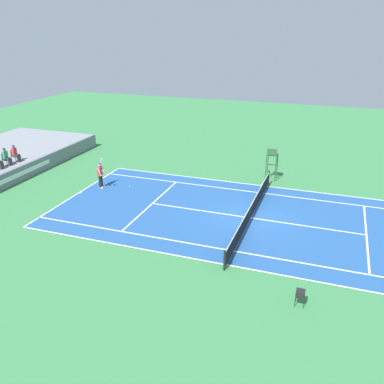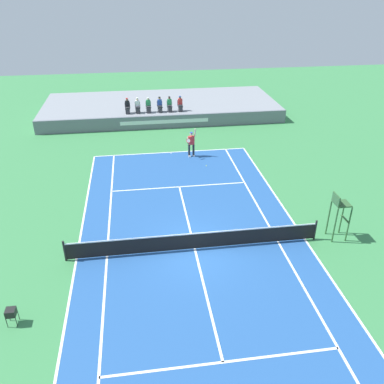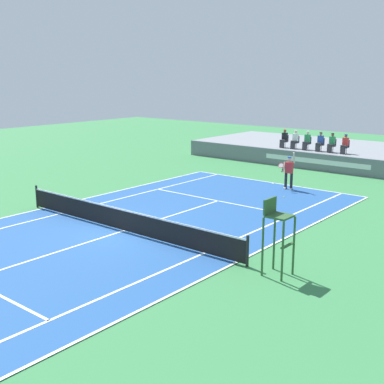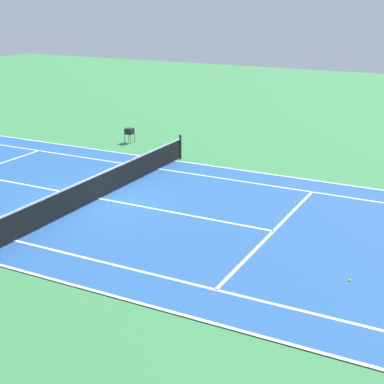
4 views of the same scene
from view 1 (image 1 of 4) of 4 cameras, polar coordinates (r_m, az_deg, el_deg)
ground_plane at (r=24.72m, az=8.13°, el=-3.62°), size 80.00×80.00×0.00m
court at (r=24.72m, az=8.13°, el=-3.60°), size 11.08×23.88×0.03m
net at (r=24.50m, az=8.20°, el=-2.52°), size 11.98×0.10×1.07m
barrier_wall at (r=32.19m, az=-23.31°, el=2.00°), size 21.16×0.25×1.13m
spectator_seated_4 at (r=32.92m, az=-24.32°, el=4.43°), size 0.44×0.60×1.27m
spectator_seated_5 at (r=33.56m, az=-23.28°, el=4.90°), size 0.44×0.60×1.27m
tennis_player at (r=29.41m, az=-12.58°, el=2.41°), size 0.75×0.69×2.08m
tennis_ball at (r=29.48m, az=-8.65°, el=0.76°), size 0.07×0.07×0.07m
umpire_chair at (r=30.61m, az=11.02°, el=4.42°), size 0.77×0.77×2.44m
ball_hopper at (r=17.69m, az=14.79°, el=-13.40°), size 0.36×0.36×0.70m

